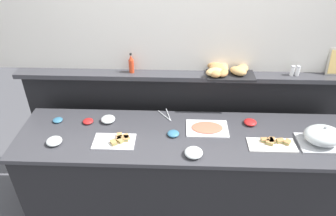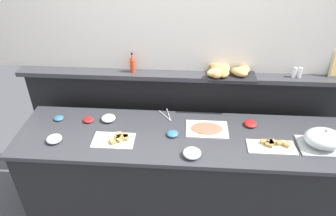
{
  "view_description": "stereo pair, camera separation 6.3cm",
  "coord_description": "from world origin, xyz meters",
  "px_view_note": "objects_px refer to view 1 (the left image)",
  "views": [
    {
      "loc": [
        -0.06,
        -1.96,
        2.45
      ],
      "look_at": [
        -0.14,
        0.1,
        1.08
      ],
      "focal_mm": 33.55,
      "sensor_mm": 36.0,
      "label": 1
    },
    {
      "loc": [
        -0.0,
        -1.96,
        2.45
      ],
      "look_at": [
        -0.14,
        0.1,
        1.08
      ],
      "focal_mm": 33.55,
      "sensor_mm": 36.0,
      "label": 2
    }
  ],
  "objects_px": {
    "glass_bowl_small": "(194,153)",
    "salt_shaker": "(292,71)",
    "sandwich_platter_front": "(273,144)",
    "serving_tongs": "(167,115)",
    "serving_cloche": "(323,136)",
    "condiment_bowl_red": "(88,121)",
    "glass_bowl_large": "(54,141)",
    "condiment_bowl_teal": "(58,120)",
    "pepper_shaker": "(298,71)",
    "sandwich_platter_side": "(117,140)",
    "glass_bowl_medium": "(108,119)",
    "bread_basket": "(225,70)",
    "condiment_bowl_cream": "(250,122)",
    "condiment_bowl_dark": "(173,134)",
    "cold_cuts_platter": "(207,128)",
    "hot_sauce_bottle": "(131,64)"
  },
  "relations": [
    {
      "from": "sandwich_platter_side",
      "to": "condiment_bowl_teal",
      "type": "distance_m",
      "value": 0.6
    },
    {
      "from": "salt_shaker",
      "to": "condiment_bowl_teal",
      "type": "bearing_deg",
      "value": -171.57
    },
    {
      "from": "sandwich_platter_front",
      "to": "condiment_bowl_cream",
      "type": "height_order",
      "value": "condiment_bowl_cream"
    },
    {
      "from": "glass_bowl_small",
      "to": "salt_shaker",
      "type": "height_order",
      "value": "salt_shaker"
    },
    {
      "from": "sandwich_platter_front",
      "to": "serving_tongs",
      "type": "bearing_deg",
      "value": 156.85
    },
    {
      "from": "serving_cloche",
      "to": "condiment_bowl_cream",
      "type": "bearing_deg",
      "value": 154.53
    },
    {
      "from": "serving_cloche",
      "to": "condiment_bowl_red",
      "type": "height_order",
      "value": "serving_cloche"
    },
    {
      "from": "sandwich_platter_side",
      "to": "condiment_bowl_dark",
      "type": "height_order",
      "value": "sandwich_platter_side"
    },
    {
      "from": "serving_cloche",
      "to": "glass_bowl_medium",
      "type": "distance_m",
      "value": 1.7
    },
    {
      "from": "serving_cloche",
      "to": "pepper_shaker",
      "type": "height_order",
      "value": "pepper_shaker"
    },
    {
      "from": "serving_cloche",
      "to": "pepper_shaker",
      "type": "bearing_deg",
      "value": 101.26
    },
    {
      "from": "condiment_bowl_red",
      "to": "glass_bowl_medium",
      "type": "bearing_deg",
      "value": 8.06
    },
    {
      "from": "glass_bowl_large",
      "to": "bread_basket",
      "type": "distance_m",
      "value": 1.49
    },
    {
      "from": "glass_bowl_medium",
      "to": "serving_tongs",
      "type": "bearing_deg",
      "value": 11.53
    },
    {
      "from": "condiment_bowl_teal",
      "to": "condiment_bowl_cream",
      "type": "height_order",
      "value": "condiment_bowl_cream"
    },
    {
      "from": "condiment_bowl_teal",
      "to": "serving_tongs",
      "type": "distance_m",
      "value": 0.92
    },
    {
      "from": "condiment_bowl_cream",
      "to": "sandwich_platter_side",
      "type": "bearing_deg",
      "value": -165.95
    },
    {
      "from": "serving_tongs",
      "to": "salt_shaker",
      "type": "distance_m",
      "value": 1.13
    },
    {
      "from": "sandwich_platter_front",
      "to": "glass_bowl_large",
      "type": "bearing_deg",
      "value": -178.38
    },
    {
      "from": "glass_bowl_large",
      "to": "condiment_bowl_teal",
      "type": "distance_m",
      "value": 0.29
    },
    {
      "from": "condiment_bowl_teal",
      "to": "condiment_bowl_red",
      "type": "relative_size",
      "value": 0.93
    },
    {
      "from": "condiment_bowl_dark",
      "to": "condiment_bowl_cream",
      "type": "bearing_deg",
      "value": 15.55
    },
    {
      "from": "glass_bowl_medium",
      "to": "salt_shaker",
      "type": "bearing_deg",
      "value": 10.18
    },
    {
      "from": "condiment_bowl_cream",
      "to": "pepper_shaker",
      "type": "height_order",
      "value": "pepper_shaker"
    },
    {
      "from": "serving_cloche",
      "to": "bread_basket",
      "type": "height_order",
      "value": "bread_basket"
    },
    {
      "from": "cold_cuts_platter",
      "to": "salt_shaker",
      "type": "distance_m",
      "value": 0.87
    },
    {
      "from": "glass_bowl_small",
      "to": "pepper_shaker",
      "type": "relative_size",
      "value": 1.56
    },
    {
      "from": "serving_tongs",
      "to": "pepper_shaker",
      "type": "relative_size",
      "value": 2.1
    },
    {
      "from": "bread_basket",
      "to": "condiment_bowl_red",
      "type": "bearing_deg",
      "value": -165.48
    },
    {
      "from": "cold_cuts_platter",
      "to": "glass_bowl_large",
      "type": "xyz_separation_m",
      "value": [
        -1.18,
        -0.23,
        0.01
      ]
    },
    {
      "from": "sandwich_platter_front",
      "to": "cold_cuts_platter",
      "type": "xyz_separation_m",
      "value": [
        -0.49,
        0.18,
        -0.0
      ]
    },
    {
      "from": "sandwich_platter_front",
      "to": "bread_basket",
      "type": "height_order",
      "value": "bread_basket"
    },
    {
      "from": "sandwich_platter_front",
      "to": "serving_cloche",
      "type": "distance_m",
      "value": 0.38
    },
    {
      "from": "sandwich_platter_side",
      "to": "sandwich_platter_front",
      "type": "height_order",
      "value": "same"
    },
    {
      "from": "hot_sauce_bottle",
      "to": "glass_bowl_large",
      "type": "bearing_deg",
      "value": -132.72
    },
    {
      "from": "serving_cloche",
      "to": "condiment_bowl_dark",
      "type": "bearing_deg",
      "value": 177.07
    },
    {
      "from": "glass_bowl_medium",
      "to": "condiment_bowl_teal",
      "type": "distance_m",
      "value": 0.43
    },
    {
      "from": "serving_tongs",
      "to": "bread_basket",
      "type": "xyz_separation_m",
      "value": [
        0.49,
        0.17,
        0.36
      ]
    },
    {
      "from": "sandwich_platter_side",
      "to": "condiment_bowl_cream",
      "type": "relative_size",
      "value": 3.04
    },
    {
      "from": "serving_cloche",
      "to": "pepper_shaker",
      "type": "relative_size",
      "value": 3.91
    },
    {
      "from": "serving_tongs",
      "to": "condiment_bowl_cream",
      "type": "bearing_deg",
      "value": -7.45
    },
    {
      "from": "glass_bowl_large",
      "to": "bread_basket",
      "type": "xyz_separation_m",
      "value": [
        1.33,
        0.57,
        0.34
      ]
    },
    {
      "from": "cold_cuts_platter",
      "to": "condiment_bowl_teal",
      "type": "xyz_separation_m",
      "value": [
        -1.25,
        0.06,
        0.01
      ]
    },
    {
      "from": "condiment_bowl_cream",
      "to": "pepper_shaker",
      "type": "bearing_deg",
      "value": 34.3
    },
    {
      "from": "sandwich_platter_front",
      "to": "condiment_bowl_dark",
      "type": "relative_size",
      "value": 3.86
    },
    {
      "from": "condiment_bowl_dark",
      "to": "hot_sauce_bottle",
      "type": "bearing_deg",
      "value": 129.27
    },
    {
      "from": "glass_bowl_small",
      "to": "serving_tongs",
      "type": "xyz_separation_m",
      "value": [
        -0.22,
        0.5,
        -0.02
      ]
    },
    {
      "from": "condiment_bowl_cream",
      "to": "bread_basket",
      "type": "distance_m",
      "value": 0.49
    },
    {
      "from": "pepper_shaker",
      "to": "sandwich_platter_side",
      "type": "bearing_deg",
      "value": -159.89
    },
    {
      "from": "sandwich_platter_side",
      "to": "sandwich_platter_front",
      "type": "bearing_deg",
      "value": 0.35
    }
  ]
}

